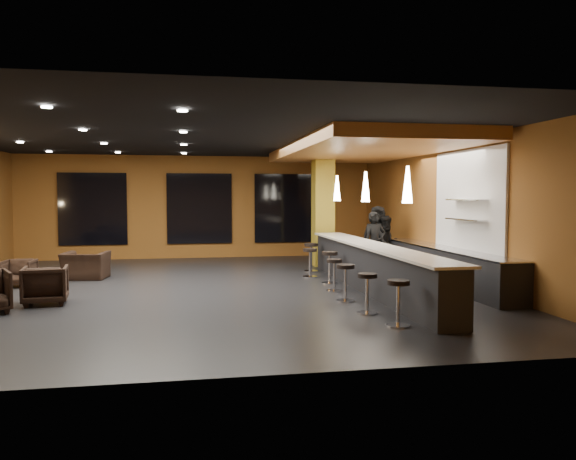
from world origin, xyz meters
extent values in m
cube|color=black|center=(0.00, 0.00, -0.05)|extent=(12.00, 13.00, 0.10)
cube|color=black|center=(0.00, 0.00, 3.55)|extent=(12.00, 13.00, 0.10)
cube|color=brown|center=(0.00, 6.55, 1.75)|extent=(12.00, 0.10, 3.50)
cube|color=brown|center=(0.00, -6.55, 1.75)|extent=(12.00, 0.10, 3.50)
cube|color=brown|center=(6.05, 0.00, 1.75)|extent=(0.10, 13.00, 3.50)
cube|color=#B47034|center=(4.00, 1.00, 3.36)|extent=(3.60, 8.00, 0.28)
cube|color=black|center=(-3.50, 6.44, 1.70)|extent=(2.20, 0.06, 2.40)
cube|color=black|center=(0.00, 6.44, 1.70)|extent=(2.20, 0.06, 2.40)
cube|color=black|center=(3.00, 6.44, 1.70)|extent=(2.20, 0.06, 2.40)
cube|color=white|center=(5.96, -1.00, 2.00)|extent=(0.06, 3.20, 2.40)
cube|color=black|center=(3.65, -1.00, 0.50)|extent=(0.60, 8.00, 1.00)
cube|color=white|center=(3.65, -1.00, 1.02)|extent=(0.78, 8.10, 0.05)
cube|color=black|center=(5.65, -0.50, 0.43)|extent=(0.70, 6.00, 0.86)
cube|color=silver|center=(5.65, -0.50, 0.89)|extent=(0.72, 6.00, 0.03)
cube|color=silver|center=(5.82, -1.20, 1.60)|extent=(0.30, 1.50, 0.03)
cube|color=silver|center=(5.82, -1.20, 2.05)|extent=(0.30, 1.50, 0.03)
cube|color=#A58A25|center=(3.65, 3.60, 1.75)|extent=(0.60, 0.60, 3.50)
cone|color=white|center=(3.65, -3.00, 2.35)|extent=(0.20, 0.20, 0.70)
cone|color=white|center=(3.65, -0.50, 2.35)|extent=(0.20, 0.20, 0.70)
cone|color=white|center=(3.65, 2.00, 2.35)|extent=(0.20, 0.20, 0.70)
imported|color=black|center=(4.59, 1.51, 0.85)|extent=(0.68, 0.51, 1.71)
imported|color=black|center=(5.16, 2.11, 0.79)|extent=(0.92, 0.81, 1.58)
imported|color=black|center=(5.00, 2.47, 0.93)|extent=(1.07, 0.92, 1.85)
imported|color=black|center=(-3.21, -1.35, 0.38)|extent=(0.91, 0.93, 0.76)
imported|color=black|center=(-4.35, 1.03, 0.32)|extent=(0.72, 0.74, 0.64)
imported|color=black|center=(-3.02, 2.02, 0.35)|extent=(1.20, 1.09, 0.69)
cylinder|color=silver|center=(2.94, -4.39, 0.01)|extent=(0.39, 0.39, 0.03)
cylinder|color=silver|center=(2.94, -4.39, 0.36)|extent=(0.07, 0.07, 0.68)
cylinder|color=black|center=(2.94, -4.39, 0.73)|extent=(0.37, 0.37, 0.08)
cylinder|color=silver|center=(2.76, -3.36, 0.01)|extent=(0.37, 0.37, 0.03)
cylinder|color=silver|center=(2.76, -3.36, 0.35)|extent=(0.07, 0.07, 0.65)
cylinder|color=black|center=(2.76, -3.36, 0.70)|extent=(0.35, 0.35, 0.07)
cylinder|color=silver|center=(2.70, -2.14, 0.01)|extent=(0.38, 0.38, 0.03)
cylinder|color=silver|center=(2.70, -2.14, 0.35)|extent=(0.07, 0.07, 0.67)
cylinder|color=black|center=(2.70, -2.14, 0.71)|extent=(0.36, 0.36, 0.08)
cylinder|color=silver|center=(2.79, -0.94, 0.01)|extent=(0.37, 0.37, 0.03)
cylinder|color=silver|center=(2.79, -0.94, 0.34)|extent=(0.06, 0.06, 0.64)
cylinder|color=black|center=(2.79, -0.94, 0.69)|extent=(0.35, 0.35, 0.07)
cylinder|color=silver|center=(2.97, 0.14, 0.01)|extent=(0.40, 0.40, 0.03)
cylinder|color=silver|center=(2.97, 0.14, 0.37)|extent=(0.07, 0.07, 0.69)
cylinder|color=black|center=(2.97, 0.14, 0.74)|extent=(0.38, 0.38, 0.08)
cylinder|color=silver|center=(2.73, 1.27, 0.01)|extent=(0.38, 0.38, 0.03)
cylinder|color=silver|center=(2.73, 1.27, 0.35)|extent=(0.07, 0.07, 0.67)
cylinder|color=black|center=(2.73, 1.27, 0.72)|extent=(0.36, 0.36, 0.08)
cylinder|color=silver|center=(3.00, 2.34, 0.02)|extent=(0.41, 0.41, 0.03)
cylinder|color=silver|center=(3.00, 2.34, 0.37)|extent=(0.07, 0.07, 0.71)
cylinder|color=black|center=(3.00, 2.34, 0.76)|extent=(0.39, 0.39, 0.08)
camera|label=1|loc=(-0.47, -13.01, 2.15)|focal=35.00mm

